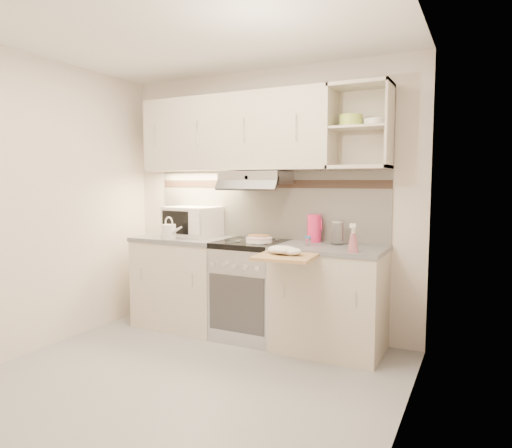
# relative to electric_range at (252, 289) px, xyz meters

# --- Properties ---
(ground) EXTENTS (3.00, 3.00, 0.00)m
(ground) POSITION_rel_electric_range_xyz_m (0.00, -1.10, -0.45)
(ground) COLOR gray
(ground) RESTS_ON ground
(room_shell) EXTENTS (3.04, 2.84, 2.52)m
(room_shell) POSITION_rel_electric_range_xyz_m (0.00, -0.73, 1.18)
(room_shell) COLOR beige
(room_shell) RESTS_ON ground
(base_cabinet_left) EXTENTS (0.90, 0.60, 0.86)m
(base_cabinet_left) POSITION_rel_electric_range_xyz_m (-0.75, 0.00, -0.02)
(base_cabinet_left) COLOR beige
(base_cabinet_left) RESTS_ON ground
(worktop_left) EXTENTS (0.92, 0.62, 0.04)m
(worktop_left) POSITION_rel_electric_range_xyz_m (-0.75, 0.00, 0.43)
(worktop_left) COLOR slate
(worktop_left) RESTS_ON base_cabinet_left
(base_cabinet_right) EXTENTS (0.90, 0.60, 0.86)m
(base_cabinet_right) POSITION_rel_electric_range_xyz_m (0.75, 0.00, -0.02)
(base_cabinet_right) COLOR beige
(base_cabinet_right) RESTS_ON ground
(worktop_right) EXTENTS (0.92, 0.62, 0.04)m
(worktop_right) POSITION_rel_electric_range_xyz_m (0.75, 0.00, 0.43)
(worktop_right) COLOR slate
(worktop_right) RESTS_ON base_cabinet_right
(electric_range) EXTENTS (0.60, 0.60, 0.90)m
(electric_range) POSITION_rel_electric_range_xyz_m (0.00, 0.00, 0.00)
(electric_range) COLOR #B7B7BC
(electric_range) RESTS_ON ground
(microwave) EXTENTS (0.55, 0.44, 0.29)m
(microwave) POSITION_rel_electric_range_xyz_m (-0.73, 0.12, 0.59)
(microwave) COLOR white
(microwave) RESTS_ON worktop_left
(watering_can) EXTENTS (0.25, 0.13, 0.21)m
(watering_can) POSITION_rel_electric_range_xyz_m (-0.76, -0.22, 0.53)
(watering_can) COLOR silver
(watering_can) RESTS_ON worktop_left
(plate_stack) EXTENTS (0.24, 0.24, 0.05)m
(plate_stack) POSITION_rel_electric_range_xyz_m (0.10, -0.04, 0.47)
(plate_stack) COLOR white
(plate_stack) RESTS_ON electric_range
(bread_loaf) EXTENTS (0.20, 0.20, 0.05)m
(bread_loaf) POSITION_rel_electric_range_xyz_m (0.04, 0.06, 0.47)
(bread_loaf) COLOR #A57A3A
(bread_loaf) RESTS_ON electric_range
(pink_pitcher) EXTENTS (0.14, 0.13, 0.25)m
(pink_pitcher) POSITION_rel_electric_range_xyz_m (0.54, 0.20, 0.58)
(pink_pitcher) COLOR #EB255F
(pink_pitcher) RESTS_ON worktop_right
(glass_jar) EXTENTS (0.11, 0.11, 0.21)m
(glass_jar) POSITION_rel_electric_range_xyz_m (0.77, 0.13, 0.55)
(glass_jar) COLOR silver
(glass_jar) RESTS_ON worktop_right
(spice_jar) EXTENTS (0.05, 0.05, 0.08)m
(spice_jar) POSITION_rel_electric_range_xyz_m (0.56, -0.04, 0.49)
(spice_jar) COLOR silver
(spice_jar) RESTS_ON worktop_right
(spray_bottle) EXTENTS (0.09, 0.09, 0.24)m
(spray_bottle) POSITION_rel_electric_range_xyz_m (1.00, -0.22, 0.54)
(spray_bottle) COLOR pink
(spray_bottle) RESTS_ON worktop_right
(cutting_board) EXTENTS (0.47, 0.43, 0.02)m
(cutting_board) POSITION_rel_electric_range_xyz_m (0.56, -0.52, 0.42)
(cutting_board) COLOR #A27447
(cutting_board) RESTS_ON base_cabinet_right
(dish_towel) EXTENTS (0.30, 0.26, 0.08)m
(dish_towel) POSITION_rel_electric_range_xyz_m (0.54, -0.55, 0.47)
(dish_towel) COLOR white
(dish_towel) RESTS_ON cutting_board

